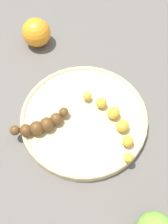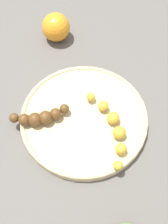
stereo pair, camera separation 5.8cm
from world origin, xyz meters
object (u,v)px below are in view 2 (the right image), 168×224
(fruit_bowl, at_px, (84,118))
(banana_overripe, at_px, (40,117))
(banana_spotted, at_px, (113,126))
(orange_fruit, at_px, (56,27))

(fruit_bowl, distance_m, banana_overripe, 0.10)
(banana_overripe, relative_size, banana_spotted, 0.68)
(fruit_bowl, relative_size, banana_spotted, 1.60)
(fruit_bowl, relative_size, orange_fruit, 3.80)
(banana_spotted, distance_m, orange_fruit, 0.33)
(orange_fruit, bearing_deg, banana_spotted, -102.66)
(orange_fruit, bearing_deg, banana_overripe, -131.74)
(fruit_bowl, xyz_separation_m, banana_spotted, (0.03, -0.06, 0.02))
(banana_spotted, relative_size, orange_fruit, 2.37)
(banana_spotted, xyz_separation_m, orange_fruit, (0.07, 0.32, 0.00))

